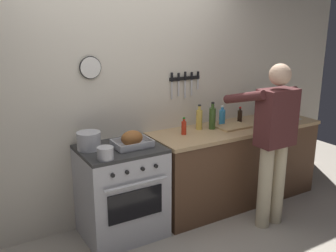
% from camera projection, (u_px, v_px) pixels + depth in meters
% --- Properties ---
extents(wall_back, '(6.00, 0.13, 2.60)m').
position_uv_depth(wall_back, '(124.00, 97.00, 3.82)').
color(wall_back, beige).
rests_on(wall_back, ground).
extents(counter_block, '(2.03, 0.65, 0.90)m').
position_uv_depth(counter_block, '(235.00, 163.00, 4.35)').
color(counter_block, brown).
rests_on(counter_block, ground).
extents(stove, '(0.76, 0.67, 0.90)m').
position_uv_depth(stove, '(121.00, 191.00, 3.64)').
color(stove, '#BCBCC1').
rests_on(stove, ground).
extents(person_cook, '(0.51, 0.63, 1.66)m').
position_uv_depth(person_cook, '(274.00, 136.00, 3.70)').
color(person_cook, '#C6B793').
rests_on(person_cook, ground).
extents(roasting_pan, '(0.35, 0.26, 0.16)m').
position_uv_depth(roasting_pan, '(132.00, 140.00, 3.52)').
color(roasting_pan, '#B7B7BC').
rests_on(roasting_pan, stove).
extents(stock_pot, '(0.22, 0.22, 0.16)m').
position_uv_depth(stock_pot, '(89.00, 141.00, 3.45)').
color(stock_pot, '#B7B7BC').
rests_on(stock_pot, stove).
extents(saucepan, '(0.14, 0.14, 0.11)m').
position_uv_depth(saucepan, '(105.00, 153.00, 3.21)').
color(saucepan, '#B7B7BC').
rests_on(saucepan, stove).
extents(cutting_board, '(0.36, 0.24, 0.02)m').
position_uv_depth(cutting_board, '(233.00, 127.00, 4.17)').
color(cutting_board, tan).
rests_on(cutting_board, counter_block).
extents(bottle_dish_soap, '(0.07, 0.07, 0.22)m').
position_uv_depth(bottle_dish_soap, '(222.00, 117.00, 4.26)').
color(bottle_dish_soap, '#338CCC').
rests_on(bottle_dish_soap, counter_block).
extents(bottle_hot_sauce, '(0.05, 0.05, 0.18)m').
position_uv_depth(bottle_hot_sauce, '(184.00, 127.00, 3.90)').
color(bottle_hot_sauce, red).
rests_on(bottle_hot_sauce, counter_block).
extents(bottle_cooking_oil, '(0.07, 0.07, 0.27)m').
position_uv_depth(bottle_cooking_oil, '(199.00, 119.00, 4.08)').
color(bottle_cooking_oil, gold).
rests_on(bottle_cooking_oil, counter_block).
extents(bottle_olive_oil, '(0.07, 0.07, 0.30)m').
position_uv_depth(bottle_olive_oil, '(212.00, 118.00, 4.09)').
color(bottle_olive_oil, '#385623').
rests_on(bottle_olive_oil, counter_block).
extents(bottle_soy_sauce, '(0.05, 0.05, 0.18)m').
position_uv_depth(bottle_soy_sauce, '(240.00, 116.00, 4.40)').
color(bottle_soy_sauce, black).
rests_on(bottle_soy_sauce, counter_block).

